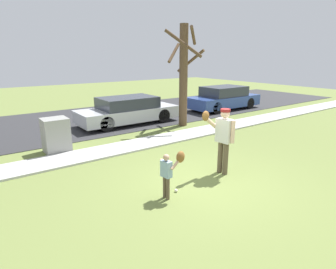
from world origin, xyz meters
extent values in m
plane|color=olive|center=(0.00, 3.50, 0.00)|extent=(48.00, 48.00, 0.00)
cube|color=#B2B2AD|center=(0.00, 3.60, 0.03)|extent=(36.00, 1.20, 0.06)
cube|color=#2D2D30|center=(0.00, 8.60, 0.01)|extent=(36.00, 6.80, 0.02)
cylinder|color=brown|center=(0.71, 0.06, 0.44)|extent=(0.14, 0.14, 0.87)
cylinder|color=brown|center=(0.69, 0.23, 0.44)|extent=(0.14, 0.14, 0.87)
cube|color=silver|center=(0.70, 0.14, 1.18)|extent=(0.28, 0.44, 0.62)
sphere|color=beige|center=(0.70, 0.14, 1.62)|extent=(0.24, 0.24, 0.24)
cylinder|color=maroon|center=(0.70, 0.14, 1.71)|extent=(0.25, 0.25, 0.07)
cylinder|color=beige|center=(0.73, -0.12, 1.20)|extent=(0.10, 0.10, 0.58)
cylinder|color=beige|center=(0.41, 0.37, 1.40)|extent=(0.54, 0.17, 0.42)
ellipsoid|color=brown|center=(0.21, 0.34, 1.59)|extent=(0.24, 0.17, 0.26)
cylinder|color=brown|center=(-1.34, -0.06, 0.26)|extent=(0.08, 0.08, 0.52)
cylinder|color=brown|center=(-1.32, -0.16, 0.26)|extent=(0.08, 0.08, 0.52)
cube|color=#8CADC6|center=(-1.33, -0.11, 0.70)|extent=(0.17, 0.26, 0.37)
sphere|color=tan|center=(-1.33, -0.11, 0.96)|extent=(0.14, 0.14, 0.14)
cylinder|color=tan|center=(-1.35, 0.05, 0.71)|extent=(0.06, 0.06, 0.34)
cylinder|color=tan|center=(-1.16, -0.24, 0.83)|extent=(0.32, 0.10, 0.25)
ellipsoid|color=brown|center=(-1.04, -0.23, 0.94)|extent=(0.24, 0.17, 0.26)
sphere|color=white|center=(-0.97, 0.00, 0.04)|extent=(0.07, 0.07, 0.07)
cube|color=gray|center=(-2.36, 4.57, 0.56)|extent=(0.78, 0.72, 1.12)
cylinder|color=brown|center=(3.28, 4.99, 2.17)|extent=(0.37, 0.37, 4.34)
cylinder|color=brown|center=(3.81, 5.15, 2.82)|extent=(0.53, 1.36, 1.02)
cylinder|color=brown|center=(3.05, 5.38, 3.17)|extent=(1.05, 0.69, 0.85)
cylinder|color=brown|center=(2.86, 4.51, 3.52)|extent=(1.26, 1.11, 1.14)
cylinder|color=brown|center=(3.52, 4.69, 3.87)|extent=(0.83, 0.72, 0.74)
cube|color=silver|center=(1.42, 6.71, 0.47)|extent=(4.60, 1.80, 0.55)
cube|color=#2D333D|center=(1.42, 6.71, 1.00)|extent=(2.53, 1.66, 0.50)
cylinder|color=black|center=(0.00, 5.92, 0.34)|extent=(0.64, 0.22, 0.64)
cylinder|color=black|center=(0.00, 7.50, 0.34)|extent=(0.64, 0.22, 0.64)
cylinder|color=black|center=(2.85, 5.92, 0.34)|extent=(0.64, 0.22, 0.64)
cylinder|color=black|center=(2.85, 7.50, 0.34)|extent=(0.64, 0.22, 0.64)
cube|color=#2D478C|center=(7.71, 6.68, 0.50)|extent=(4.50, 1.80, 0.60)
cube|color=#2D333D|center=(7.71, 6.68, 1.07)|extent=(2.48, 1.66, 0.55)
cylinder|color=black|center=(6.32, 5.89, 0.34)|extent=(0.64, 0.22, 0.64)
cylinder|color=black|center=(6.32, 7.47, 0.34)|extent=(0.64, 0.22, 0.64)
cylinder|color=black|center=(9.11, 5.89, 0.34)|extent=(0.64, 0.22, 0.64)
cylinder|color=black|center=(9.11, 7.47, 0.34)|extent=(0.64, 0.22, 0.64)
camera|label=1|loc=(-4.62, -4.66, 3.03)|focal=30.12mm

